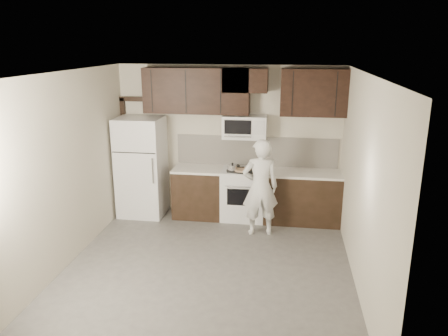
% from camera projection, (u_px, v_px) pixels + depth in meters
% --- Properties ---
extents(floor, '(4.50, 4.50, 0.00)m').
position_uv_depth(floor, '(207.00, 269.00, 6.14)').
color(floor, '#514F4C').
rests_on(floor, ground).
extents(back_wall, '(4.00, 0.00, 4.00)m').
position_uv_depth(back_wall, '(229.00, 141.00, 7.90)').
color(back_wall, beige).
rests_on(back_wall, ground).
extents(ceiling, '(4.50, 4.50, 0.00)m').
position_uv_depth(ceiling, '(205.00, 73.00, 5.39)').
color(ceiling, white).
rests_on(ceiling, back_wall).
extents(counter_run, '(2.95, 0.64, 0.91)m').
position_uv_depth(counter_run, '(260.00, 195.00, 7.77)').
color(counter_run, black).
rests_on(counter_run, floor).
extents(stove, '(0.76, 0.66, 0.94)m').
position_uv_depth(stove, '(243.00, 194.00, 7.81)').
color(stove, white).
rests_on(stove, floor).
extents(backsplash, '(2.90, 0.02, 0.54)m').
position_uv_depth(backsplash, '(256.00, 151.00, 7.87)').
color(backsplash, silver).
rests_on(backsplash, counter_run).
extents(upper_cabinets, '(3.48, 0.35, 0.78)m').
position_uv_depth(upper_cabinets, '(240.00, 90.00, 7.45)').
color(upper_cabinets, black).
rests_on(upper_cabinets, back_wall).
extents(microwave, '(0.76, 0.42, 0.40)m').
position_uv_depth(microwave, '(245.00, 127.00, 7.59)').
color(microwave, white).
rests_on(microwave, upper_cabinets).
extents(refrigerator, '(0.80, 0.76, 1.80)m').
position_uv_depth(refrigerator, '(142.00, 167.00, 7.90)').
color(refrigerator, white).
rests_on(refrigerator, floor).
extents(door_trim, '(0.50, 0.08, 2.12)m').
position_uv_depth(door_trim, '(127.00, 143.00, 8.16)').
color(door_trim, black).
rests_on(door_trim, floor).
extents(saucepan, '(0.29, 0.17, 0.16)m').
position_uv_depth(saucepan, '(232.00, 168.00, 7.55)').
color(saucepan, silver).
rests_on(saucepan, stove).
extents(baking_tray, '(0.49, 0.41, 0.02)m').
position_uv_depth(baking_tray, '(242.00, 171.00, 7.57)').
color(baking_tray, black).
rests_on(baking_tray, counter_run).
extents(pizza, '(0.35, 0.35, 0.02)m').
position_uv_depth(pizza, '(242.00, 170.00, 7.56)').
color(pizza, '#CFB08A').
rests_on(pizza, baking_tray).
extents(person, '(0.65, 0.50, 1.61)m').
position_uv_depth(person, '(260.00, 187.00, 7.06)').
color(person, silver).
rests_on(person, floor).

